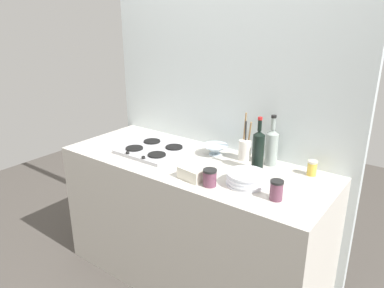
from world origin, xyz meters
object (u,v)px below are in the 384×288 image
at_px(wine_bottle_mid_left, 272,146).
at_px(condiment_jar_front, 210,178).
at_px(condiment_jar_spare, 276,190).
at_px(utensil_crock, 245,149).
at_px(condiment_jar_rear, 312,168).
at_px(plate_stack, 247,179).
at_px(stovetop_hob, 154,150).
at_px(mixing_bowl, 215,149).
at_px(butter_dish, 192,174).
at_px(wine_bottle_leftmost, 258,150).

height_order(wine_bottle_mid_left, condiment_jar_front, wine_bottle_mid_left).
height_order(condiment_jar_front, condiment_jar_spare, condiment_jar_spare).
relative_size(utensil_crock, condiment_jar_rear, 3.51).
relative_size(plate_stack, condiment_jar_spare, 2.18).
height_order(wine_bottle_mid_left, condiment_jar_spare, wine_bottle_mid_left).
distance_m(stovetop_hob, utensil_crock, 0.63).
bearing_deg(mixing_bowl, condiment_jar_spare, -29.90).
relative_size(utensil_crock, condiment_jar_front, 3.29).
relative_size(stovetop_hob, condiment_jar_rear, 4.52).
height_order(butter_dish, condiment_jar_rear, condiment_jar_rear).
height_order(mixing_bowl, condiment_jar_spare, condiment_jar_spare).
relative_size(plate_stack, wine_bottle_mid_left, 0.72).
relative_size(mixing_bowl, utensil_crock, 0.55).
height_order(mixing_bowl, condiment_jar_rear, condiment_jar_rear).
height_order(stovetop_hob, plate_stack, plate_stack).
bearing_deg(plate_stack, butter_dish, -155.69).
distance_m(wine_bottle_leftmost, butter_dish, 0.43).
relative_size(condiment_jar_front, condiment_jar_rear, 1.07).
relative_size(stovetop_hob, wine_bottle_mid_left, 1.28).
relative_size(condiment_jar_rear, condiment_jar_spare, 0.85).
bearing_deg(utensil_crock, condiment_jar_spare, -44.41).
height_order(wine_bottle_leftmost, condiment_jar_spare, wine_bottle_leftmost).
bearing_deg(stovetop_hob, wine_bottle_leftmost, 10.70).
relative_size(butter_dish, utensil_crock, 0.49).
bearing_deg(utensil_crock, wine_bottle_mid_left, 8.33).
relative_size(wine_bottle_mid_left, condiment_jar_spare, 3.02).
relative_size(wine_bottle_mid_left, butter_dish, 2.07).
height_order(plate_stack, butter_dish, plate_stack).
relative_size(butter_dish, condiment_jar_spare, 1.46).
relative_size(wine_bottle_leftmost, butter_dish, 2.16).
bearing_deg(condiment_jar_rear, utensil_crock, -177.61).
xyz_separation_m(condiment_jar_rear, condiment_jar_spare, (-0.04, -0.41, 0.01)).
bearing_deg(wine_bottle_leftmost, butter_dish, -125.39).
bearing_deg(condiment_jar_spare, utensil_crock, 135.59).
relative_size(plate_stack, wine_bottle_leftmost, 0.69).
height_order(utensil_crock, condiment_jar_spare, utensil_crock).
xyz_separation_m(condiment_jar_front, condiment_jar_spare, (0.36, 0.07, 0.00)).
relative_size(wine_bottle_mid_left, mixing_bowl, 1.83).
xyz_separation_m(mixing_bowl, butter_dish, (0.10, -0.41, -0.00)).
bearing_deg(wine_bottle_leftmost, stovetop_hob, -169.30).
xyz_separation_m(mixing_bowl, condiment_jar_rear, (0.64, 0.06, 0.01)).
height_order(butter_dish, condiment_jar_spare, condiment_jar_spare).
bearing_deg(utensil_crock, stovetop_hob, -156.78).
height_order(butter_dish, utensil_crock, utensil_crock).
bearing_deg(mixing_bowl, condiment_jar_front, -60.36).
bearing_deg(wine_bottle_mid_left, condiment_jar_rear, -1.48).
xyz_separation_m(wine_bottle_mid_left, condiment_jar_rear, (0.27, -0.01, -0.08)).
bearing_deg(condiment_jar_front, stovetop_hob, 160.64).
distance_m(stovetop_hob, condiment_jar_spare, 0.98).
distance_m(wine_bottle_leftmost, wine_bottle_mid_left, 0.14).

